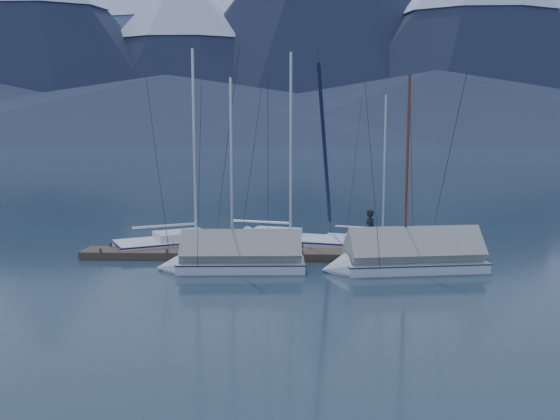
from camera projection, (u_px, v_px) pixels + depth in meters
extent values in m
plane|color=#152531|center=(278.00, 268.00, 24.86)|extent=(1000.00, 1000.00, 0.00)
cone|color=#475675|center=(160.00, 39.00, 454.87)|extent=(352.00, 352.00, 150.00)
cone|color=#475675|center=(357.00, 43.00, 439.60)|extent=(330.00, 330.00, 140.00)
cone|color=#475675|center=(540.00, 55.00, 449.82)|extent=(308.00, 308.00, 125.00)
cone|color=silver|center=(543.00, 5.00, 444.88)|extent=(133.24, 133.24, 52.50)
cone|color=#192133|center=(31.00, 29.00, 304.96)|extent=(190.00, 190.00, 115.00)
cone|color=#192133|center=(180.00, 55.00, 313.52)|extent=(171.00, 171.00, 90.00)
cone|color=silver|center=(179.00, 3.00, 309.95)|extent=(73.97, 73.97, 37.80)
cone|color=#192133|center=(321.00, 16.00, 322.33)|extent=(228.00, 228.00, 135.00)
cone|color=#192133|center=(480.00, 32.00, 300.98)|extent=(190.00, 190.00, 110.00)
cone|color=#192133|center=(167.00, 109.00, 262.89)|extent=(416.00, 416.00, 30.00)
cone|color=#192133|center=(437.00, 107.00, 262.87)|extent=(390.00, 390.00, 32.00)
cube|color=#382D23|center=(280.00, 254.00, 26.82)|extent=(18.00, 1.50, 0.34)
cube|color=black|center=(149.00, 258.00, 27.09)|extent=(3.00, 1.30, 0.30)
cube|color=black|center=(280.00, 259.00, 26.85)|extent=(3.00, 1.30, 0.30)
cube|color=black|center=(413.00, 260.00, 26.61)|extent=(3.00, 1.30, 0.30)
cylinder|color=#382D23|center=(111.00, 246.00, 27.81)|extent=(0.12, 0.12, 0.35)
cylinder|color=#382D23|center=(101.00, 252.00, 26.42)|extent=(0.12, 0.12, 0.35)
cylinder|color=#382D23|center=(174.00, 247.00, 27.69)|extent=(0.12, 0.12, 0.35)
cylinder|color=#382D23|center=(167.00, 253.00, 26.30)|extent=(0.12, 0.12, 0.35)
cylinder|color=#382D23|center=(238.00, 247.00, 27.57)|extent=(0.12, 0.12, 0.35)
cylinder|color=#382D23|center=(234.00, 253.00, 26.18)|extent=(0.12, 0.12, 0.35)
cylinder|color=#382D23|center=(302.00, 248.00, 27.45)|extent=(0.12, 0.12, 0.35)
cylinder|color=#382D23|center=(302.00, 254.00, 26.06)|extent=(0.12, 0.12, 0.35)
cylinder|color=#382D23|center=(367.00, 248.00, 27.33)|extent=(0.12, 0.12, 0.35)
cylinder|color=#382D23|center=(370.00, 254.00, 25.94)|extent=(0.12, 0.12, 0.35)
cylinder|color=#382D23|center=(433.00, 249.00, 27.21)|extent=(0.12, 0.12, 0.35)
cylinder|color=#382D23|center=(439.00, 255.00, 25.82)|extent=(0.12, 0.12, 0.35)
cube|color=silver|center=(187.00, 245.00, 29.09)|extent=(7.07, 5.24, 0.75)
cube|color=silver|center=(188.00, 252.00, 29.14)|extent=(5.68, 3.85, 0.34)
cube|color=#191541|center=(187.00, 239.00, 29.05)|extent=(7.14, 5.29, 0.07)
cone|color=silver|center=(260.00, 239.00, 30.80)|extent=(2.14, 2.51, 2.18)
cube|color=silver|center=(180.00, 235.00, 28.87)|extent=(2.85, 2.53, 0.34)
cylinder|color=#B2B7BF|center=(194.00, 145.00, 28.63)|extent=(0.14, 0.14, 9.08)
cylinder|color=#B2B7BF|center=(164.00, 226.00, 28.46)|extent=(2.74, 1.55, 0.10)
cylinder|color=#26262B|center=(227.00, 144.00, 29.37)|extent=(1.66, 3.03, 9.09)
cube|color=silver|center=(282.00, 243.00, 29.59)|extent=(7.06, 3.86, 0.74)
cube|color=silver|center=(282.00, 250.00, 29.64)|extent=(5.83, 2.64, 0.34)
cube|color=#172045|center=(282.00, 237.00, 29.55)|extent=(7.13, 3.90, 0.07)
cone|color=silver|center=(359.00, 248.00, 28.47)|extent=(1.73, 2.39, 2.15)
cube|color=silver|center=(276.00, 232.00, 29.62)|extent=(2.67, 2.11, 0.34)
cylinder|color=#B2B7BF|center=(291.00, 146.00, 28.81)|extent=(0.13, 0.13, 8.95)
cylinder|color=#B2B7BF|center=(261.00, 222.00, 29.78)|extent=(2.95, 0.86, 0.10)
cylinder|color=#26262B|center=(324.00, 146.00, 28.33)|extent=(0.88, 3.28, 8.96)
cube|color=silver|center=(375.00, 244.00, 29.49)|extent=(5.56, 3.27, 0.58)
cube|color=silver|center=(375.00, 250.00, 29.52)|extent=(4.57, 2.27, 0.26)
cube|color=navy|center=(376.00, 240.00, 29.45)|extent=(5.61, 3.30, 0.05)
cone|color=silver|center=(438.00, 248.00, 28.47)|extent=(1.43, 1.90, 1.69)
cube|color=silver|center=(370.00, 236.00, 29.52)|extent=(2.13, 1.73, 0.26)
cylinder|color=#B2B7BF|center=(384.00, 168.00, 28.86)|extent=(0.11, 0.11, 7.03)
cylinder|color=#B2B7BF|center=(358.00, 227.00, 29.67)|extent=(2.29, 0.79, 0.08)
cylinder|color=#26262B|center=(412.00, 169.00, 28.41)|extent=(0.82, 2.54, 7.04)
cube|color=silver|center=(413.00, 267.00, 24.56)|extent=(6.08, 2.96, 0.62)
cube|color=silver|center=(413.00, 274.00, 24.59)|extent=(5.07, 1.91, 0.28)
cube|color=#1A334E|center=(413.00, 261.00, 24.52)|extent=(6.14, 2.99, 0.06)
cone|color=silver|center=(334.00, 269.00, 24.17)|extent=(1.33, 2.12, 1.98)
cylinder|color=#592819|center=(407.00, 169.00, 23.97)|extent=(0.11, 0.11, 7.51)
cylinder|color=#592819|center=(436.00, 246.00, 24.55)|extent=(2.60, 0.50, 0.08)
cylinder|color=#26262B|center=(372.00, 170.00, 23.80)|extent=(0.49, 2.90, 7.52)
cube|color=gray|center=(414.00, 251.00, 24.46)|extent=(5.80, 2.95, 2.10)
cube|color=silver|center=(241.00, 267.00, 24.54)|extent=(5.29, 2.15, 0.61)
cube|color=silver|center=(242.00, 274.00, 24.58)|extent=(4.46, 1.27, 0.28)
cube|color=#182649|center=(241.00, 261.00, 24.51)|extent=(5.34, 2.17, 0.06)
cone|color=silver|center=(169.00, 268.00, 24.49)|extent=(1.12, 1.84, 1.78)
cylinder|color=#B2B7BF|center=(231.00, 171.00, 24.00)|extent=(0.11, 0.11, 7.41)
cylinder|color=#B2B7BF|center=(264.00, 247.00, 24.44)|extent=(2.34, 0.22, 0.08)
cylinder|color=#26262B|center=(199.00, 171.00, 23.98)|extent=(0.17, 2.61, 7.42)
cube|color=gray|center=(241.00, 251.00, 24.45)|extent=(5.03, 2.17, 1.89)
imported|color=black|center=(371.00, 230.00, 26.51)|extent=(0.70, 0.82, 1.91)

